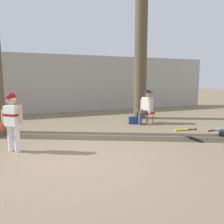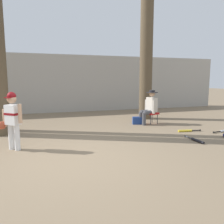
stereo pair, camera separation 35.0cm
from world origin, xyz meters
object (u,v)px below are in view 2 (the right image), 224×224
at_px(bat_aluminum_silver, 224,131).
at_px(seated_spectator, 149,106).
at_px(tree_behind_spectator, 146,55).
at_px(bat_yellow_trainer, 187,131).
at_px(handbag_beside_stool, 137,121).
at_px(bat_black_composite, 196,140).
at_px(folding_stool, 152,114).
at_px(young_ballplayer, 12,117).

bearing_deg(bat_aluminum_silver, seated_spectator, 131.17).
bearing_deg(tree_behind_spectator, bat_yellow_trainer, -86.23).
bearing_deg(handbag_beside_stool, bat_black_composite, -78.58).
xyz_separation_m(tree_behind_spectator, handbag_beside_stool, (-0.78, -1.00, -2.38)).
relative_size(seated_spectator, handbag_beside_stool, 3.53).
xyz_separation_m(folding_stool, bat_yellow_trainer, (0.44, -1.46, -0.33)).
bearing_deg(tree_behind_spectator, handbag_beside_stool, -128.15).
relative_size(seated_spectator, bat_yellow_trainer, 1.68).
height_order(tree_behind_spectator, bat_aluminum_silver, tree_behind_spectator).
bearing_deg(bat_black_composite, seated_spectator, 92.23).
height_order(handbag_beside_stool, bat_black_composite, handbag_beside_stool).
xyz_separation_m(bat_aluminum_silver, bat_yellow_trainer, (-1.06, 0.37, 0.00)).
relative_size(young_ballplayer, bat_black_composite, 1.79).
bearing_deg(folding_stool, bat_yellow_trainer, -73.37).
relative_size(tree_behind_spectator, bat_aluminum_silver, 8.00).
bearing_deg(bat_aluminum_silver, bat_yellow_trainer, 160.54).
distance_m(folding_stool, seated_spectator, 0.29).
xyz_separation_m(handbag_beside_stool, bat_black_composite, (0.51, -2.53, -0.10)).
height_order(bat_aluminum_silver, bat_yellow_trainer, same).
distance_m(tree_behind_spectator, bat_yellow_trainer, 3.55).
relative_size(young_ballplayer, seated_spectator, 1.09).
bearing_deg(bat_yellow_trainer, bat_aluminum_silver, -19.46).
bearing_deg(bat_yellow_trainer, tree_behind_spectator, 93.77).
relative_size(young_ballplayer, folding_stool, 2.81).
bearing_deg(seated_spectator, young_ballplayer, -157.76).
height_order(young_ballplayer, folding_stool, young_ballplayer).
bearing_deg(folding_stool, young_ballplayer, -158.01).
relative_size(tree_behind_spectator, seated_spectator, 4.79).
xyz_separation_m(seated_spectator, bat_yellow_trainer, (0.53, -1.45, -0.61)).
xyz_separation_m(seated_spectator, bat_aluminum_silver, (1.59, -1.82, -0.61)).
distance_m(folding_stool, bat_aluminum_silver, 2.39).
distance_m(folding_stool, bat_yellow_trainer, 1.56).
relative_size(young_ballplayer, handbag_beside_stool, 3.84).
relative_size(bat_black_composite, bat_yellow_trainer, 1.02).
bearing_deg(bat_yellow_trainer, young_ballplayer, -176.41).
relative_size(bat_aluminum_silver, bat_yellow_trainer, 1.01).
distance_m(tree_behind_spectator, bat_aluminum_silver, 4.02).
bearing_deg(handbag_beside_stool, folding_stool, -8.55).
xyz_separation_m(folding_stool, seated_spectator, (-0.10, -0.02, 0.28)).
height_order(folding_stool, seated_spectator, seated_spectator).
relative_size(tree_behind_spectator, bat_yellow_trainer, 8.07).
bearing_deg(folding_stool, bat_aluminum_silver, -50.87).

